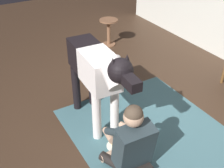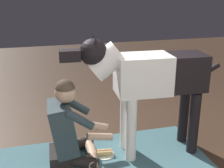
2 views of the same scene
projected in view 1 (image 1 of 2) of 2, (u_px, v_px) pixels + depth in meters
ground_plane at (127, 128)px, 3.77m from camera, size 12.67×12.67×0.00m
area_rug at (153, 135)px, 3.64m from camera, size 2.26×1.87×0.01m
person_sitting_on_floor at (131, 144)px, 3.01m from camera, size 0.66×0.58×0.88m
large_dog at (98, 71)px, 3.37m from camera, size 1.67×0.40×1.29m
hot_dog_on_plate at (115, 145)px, 3.47m from camera, size 0.22×0.22×0.06m
round_side_table at (109, 30)px, 5.76m from camera, size 0.37×0.37×0.55m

